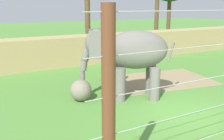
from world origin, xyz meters
TOP-DOWN VIEW (x-y plane):
  - ground_plane at (0.00, 0.00)m, footprint 120.00×120.00m
  - dirt_patch at (2.24, 4.19)m, footprint 6.20×4.72m
  - embankment_wall at (0.00, 10.47)m, footprint 36.00×1.80m
  - elephant at (-0.87, 2.62)m, footprint 3.88×2.76m
  - enrichment_ball at (-2.92, 3.31)m, footprint 0.96×0.96m

SIDE VIEW (x-z plane):
  - ground_plane at x=0.00m, z-range 0.00..0.00m
  - dirt_patch at x=2.24m, z-range 0.00..0.01m
  - enrichment_ball at x=-2.92m, z-range 0.00..0.96m
  - embankment_wall at x=0.00m, z-range 0.00..2.00m
  - elephant at x=-0.87m, z-range 0.51..3.62m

